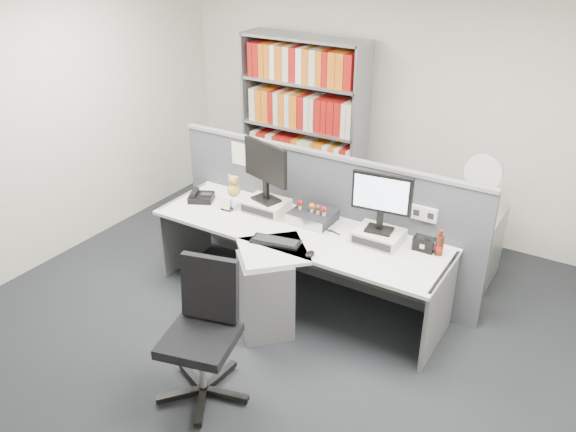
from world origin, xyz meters
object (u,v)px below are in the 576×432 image
Objects in this scene: monitor_left at (266,167)px; cola_bottle at (439,245)px; speaker at (424,244)px; office_chair at (204,328)px; filing_cabinet at (472,245)px; keyboard at (276,241)px; desk_calendar at (227,205)px; mouse at (310,254)px; desk_fan at (483,177)px; desktop_pc at (313,216)px; desk_phone at (201,197)px; desk at (285,267)px; shelving_unit at (303,130)px; monitor_right at (382,198)px.

monitor_left is 2.48× the size of cola_bottle.
office_chair is (-1.03, -1.53, -0.24)m from speaker.
filing_cabinet is at bearing 64.33° from office_chair.
keyboard is 0.76m from desk_calendar.
mouse is 1.78m from desk_fan.
desk_calendar reaches higher than desktop_pc.
desk_phone is (-0.64, -0.15, -0.39)m from monitor_left.
filing_cabinet is 1.26× the size of desk_fan.
desk_phone is at bearing 167.53° from desk.
desktop_pc is at bearing 9.16° from desk_phone.
shelving_unit is (0.17, 1.61, 0.22)m from desk_phone.
desk_phone reaches higher than keyboard.
monitor_right is 0.89× the size of desk_fan.
monitor_left is 0.73m from keyboard.
desk_calendar is 2.32m from filing_cabinet.
desk_calendar is at bearing -164.92° from desktop_pc.
monitor_right is 2.26× the size of cola_bottle.
cola_bottle reaches higher than desk_phone.
desk_fan is at bearing 59.34° from mouse.
monitor_right is at bearing 65.78° from office_chair.
cola_bottle is at bearing 23.34° from keyboard.
desk_calendar is 1.91m from cola_bottle.
desktop_pc is at bearing 89.12° from office_chair.
office_chair is at bearing -87.47° from keyboard.
filing_cabinet is (1.94, 1.19, -0.42)m from desk_calendar.
monitor_right is 1.71m from office_chair.
monitor_left reaches higher than keyboard.
cola_bottle reaches higher than desktop_pc.
desktop_pc is at bearing 117.44° from mouse.
desk_calendar is 0.17× the size of filing_cabinet.
keyboard is at bearing 173.85° from mouse.
keyboard is (-0.70, -0.46, -0.38)m from monitor_right.
monitor_left is at bearing -177.60° from speaker.
shelving_unit is at bearing 121.56° from mouse.
desktop_pc is at bearing 3.90° from monitor_left.
shelving_unit is at bearing 167.92° from desk_fan.
desk_phone is at bearing -174.37° from speaker.
keyboard is at bearing -146.90° from monitor_right.
desk is 0.52m from desktop_pc.
office_chair is at bearing -115.67° from desk_fan.
mouse reaches higher than filing_cabinet.
desk is 2.12m from shelving_unit.
monitor_right is 0.25× the size of shelving_unit.
desk_calendar is (-0.71, 0.28, 0.04)m from keyboard.
mouse is 0.60× the size of speaker.
monitor_left is 0.27× the size of shelving_unit.
mouse is at bearing -142.61° from speaker.
cola_bottle is at bearing 32.92° from mouse.
shelving_unit is at bearing 136.92° from monitor_right.
keyboard is 1.95m from desk_fan.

